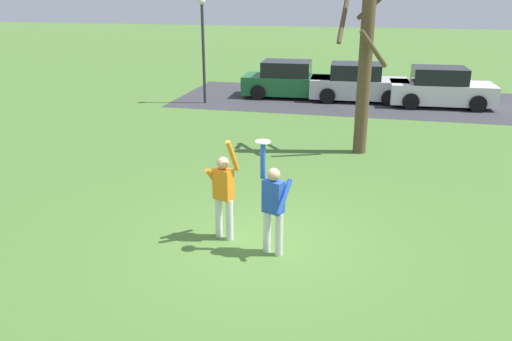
{
  "coord_description": "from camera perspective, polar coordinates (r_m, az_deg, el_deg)",
  "views": [
    {
      "loc": [
        1.93,
        -8.67,
        4.58
      ],
      "look_at": [
        -0.23,
        0.52,
        1.27
      ],
      "focal_mm": 36.32,
      "sensor_mm": 36.0,
      "label": 1
    }
  ],
  "objects": [
    {
      "name": "parking_strip",
      "position": [
        23.13,
        11.02,
        7.6
      ],
      "size": [
        15.52,
        6.4,
        0.01
      ],
      "primitive_type": "cube",
      "color": "#38383D",
      "rests_on": "ground_plane"
    },
    {
      "name": "parked_car_green",
      "position": [
        23.41,
        3.65,
        9.85
      ],
      "size": [
        4.18,
        2.2,
        1.59
      ],
      "rotation": [
        0.0,
        0.0,
        0.05
      ],
      "color": "#1E6633",
      "rests_on": "ground_plane"
    },
    {
      "name": "lamppost_by_lot",
      "position": [
        21.93,
        -5.86,
        14.04
      ],
      "size": [
        0.28,
        0.28,
        4.26
      ],
      "color": "#2D2D33",
      "rests_on": "ground_plane"
    },
    {
      "name": "ground_plane",
      "position": [
        9.99,
        0.59,
        -7.94
      ],
      "size": [
        120.0,
        120.0,
        0.0
      ],
      "primitive_type": "plane",
      "color": "#4C7533"
    },
    {
      "name": "parked_car_white",
      "position": [
        22.76,
        19.67,
        8.5
      ],
      "size": [
        4.18,
        2.2,
        1.59
      ],
      "rotation": [
        0.0,
        0.0,
        0.05
      ],
      "color": "white",
      "rests_on": "ground_plane"
    },
    {
      "name": "person_defender",
      "position": [
        9.8,
        -3.6,
        -2.25
      ],
      "size": [
        0.63,
        0.57,
        2.04
      ],
      "rotation": [
        0.0,
        0.0,
        5.92
      ],
      "color": "silver",
      "rests_on": "ground_plane"
    },
    {
      "name": "frisbee_disc",
      "position": [
        8.95,
        0.78,
        3.19
      ],
      "size": [
        0.26,
        0.26,
        0.02
      ],
      "primitive_type": "cylinder",
      "color": "white",
      "rests_on": "person_catcher"
    },
    {
      "name": "parked_car_silver",
      "position": [
        23.01,
        11.14,
        9.36
      ],
      "size": [
        4.18,
        2.2,
        1.59
      ],
      "rotation": [
        0.0,
        0.0,
        0.05
      ],
      "color": "#BCBCC1",
      "rests_on": "ground_plane"
    },
    {
      "name": "bare_tree_tall",
      "position": [
        15.14,
        11.89,
        12.42
      ],
      "size": [
        1.48,
        1.45,
        5.83
      ],
      "color": "brown",
      "rests_on": "ground_plane"
    },
    {
      "name": "person_catcher",
      "position": [
        9.21,
        1.92,
        -3.68
      ],
      "size": [
        0.58,
        0.48,
        2.08
      ],
      "rotation": [
        0.0,
        0.0,
        2.78
      ],
      "color": "silver",
      "rests_on": "ground_plane"
    }
  ]
}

